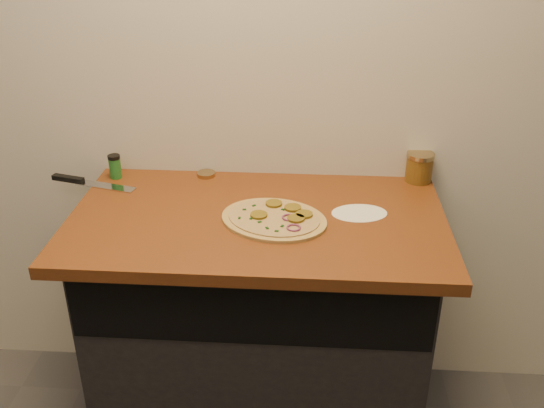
# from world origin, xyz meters

# --- Properties ---
(cabinet) EXTENTS (1.10, 0.60, 0.86)m
(cabinet) POSITION_xyz_m (0.00, 1.45, 0.43)
(cabinet) COLOR black
(cabinet) RESTS_ON ground
(countertop) EXTENTS (1.20, 0.70, 0.04)m
(countertop) POSITION_xyz_m (0.00, 1.42, 0.88)
(countertop) COLOR brown
(countertop) RESTS_ON cabinet
(pizza) EXTENTS (0.42, 0.42, 0.02)m
(pizza) POSITION_xyz_m (0.06, 1.39, 0.91)
(pizza) COLOR tan
(pizza) RESTS_ON countertop
(chefs_knife) EXTENTS (0.32, 0.11, 0.02)m
(chefs_knife) POSITION_xyz_m (-0.63, 1.61, 0.91)
(chefs_knife) COLOR #B7BAC1
(chefs_knife) RESTS_ON countertop
(mason_jar_lid) EXTENTS (0.08, 0.08, 0.01)m
(mason_jar_lid) POSITION_xyz_m (-0.21, 1.71, 0.91)
(mason_jar_lid) COLOR #9D865B
(mason_jar_lid) RESTS_ON countertop
(salsa_jar) EXTENTS (0.10, 0.10, 0.11)m
(salsa_jar) POSITION_xyz_m (0.55, 1.72, 0.95)
(salsa_jar) COLOR maroon
(salsa_jar) RESTS_ON countertop
(spice_shaker) EXTENTS (0.04, 0.04, 0.09)m
(spice_shaker) POSITION_xyz_m (-0.54, 1.67, 0.94)
(spice_shaker) COLOR #1E5F22
(spice_shaker) RESTS_ON countertop
(flour_spill) EXTENTS (0.21, 0.21, 0.00)m
(flour_spill) POSITION_xyz_m (0.33, 1.45, 0.90)
(flour_spill) COLOR white
(flour_spill) RESTS_ON countertop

